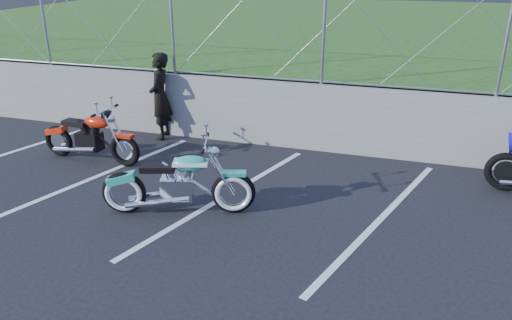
% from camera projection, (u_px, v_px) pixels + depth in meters
% --- Properties ---
extents(ground, '(90.00, 90.00, 0.00)m').
position_uv_depth(ground, '(201.00, 227.00, 6.98)').
color(ground, black).
rests_on(ground, ground).
extents(retaining_wall, '(30.00, 0.22, 1.30)m').
position_uv_depth(retaining_wall, '(269.00, 113.00, 9.82)').
color(retaining_wall, slate).
rests_on(retaining_wall, ground).
extents(grass_field, '(30.00, 20.00, 1.30)m').
position_uv_depth(grass_field, '(342.00, 39.00, 18.66)').
color(grass_field, '#244D14').
rests_on(grass_field, ground).
extents(chain_link_fence, '(28.00, 0.03, 2.00)m').
position_uv_depth(chain_link_fence, '(270.00, 27.00, 9.20)').
color(chain_link_fence, gray).
rests_on(chain_link_fence, retaining_wall).
extents(parking_lines, '(18.29, 4.31, 0.01)m').
position_uv_depth(parking_lines, '(300.00, 207.00, 7.53)').
color(parking_lines, silver).
rests_on(parking_lines, ground).
extents(cruiser_turquoise, '(2.17, 0.85, 1.11)m').
position_uv_depth(cruiser_turquoise, '(180.00, 185.00, 7.20)').
color(cruiser_turquoise, black).
rests_on(cruiser_turquoise, ground).
extents(naked_orange, '(2.05, 0.70, 1.02)m').
position_uv_depth(naked_orange, '(91.00, 139.00, 9.05)').
color(naked_orange, black).
rests_on(naked_orange, ground).
extents(person_standing, '(0.55, 0.72, 1.76)m').
position_uv_depth(person_standing, '(160.00, 96.00, 10.08)').
color(person_standing, black).
rests_on(person_standing, ground).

